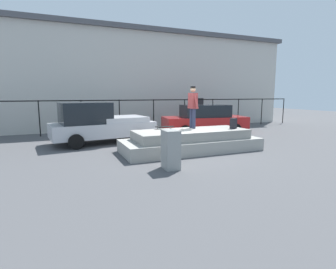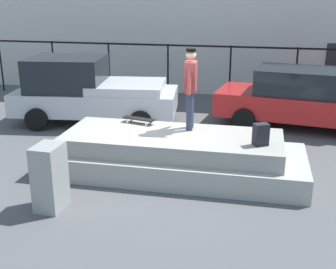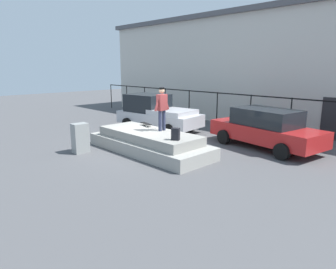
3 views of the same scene
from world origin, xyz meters
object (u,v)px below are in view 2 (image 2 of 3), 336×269
(skateboarder, at_px, (191,84))
(car_red_sedan_mid, at_px, (304,98))
(utility_box, at_px, (50,177))
(car_silver_pickup_near, at_px, (89,91))
(backpack, at_px, (261,134))
(skateboard, at_px, (139,119))

(skateboarder, xyz_separation_m, car_red_sedan_mid, (2.67, 3.51, -1.00))
(utility_box, bearing_deg, car_silver_pickup_near, 106.44)
(skateboarder, relative_size, backpack, 3.99)
(skateboard, relative_size, car_silver_pickup_near, 0.16)
(skateboarder, distance_m, utility_box, 3.51)
(skateboarder, xyz_separation_m, car_silver_pickup_near, (-3.44, 2.76, -0.92))
(backpack, bearing_deg, utility_box, -1.02)
(backpack, distance_m, utility_box, 4.05)
(skateboard, relative_size, car_red_sedan_mid, 0.16)
(utility_box, bearing_deg, skateboarder, 52.56)
(skateboarder, relative_size, utility_box, 1.45)
(skateboarder, height_order, skateboard, skateboarder)
(car_red_sedan_mid, distance_m, utility_box, 7.69)
(car_silver_pickup_near, height_order, utility_box, car_silver_pickup_near)
(backpack, distance_m, car_silver_pickup_near, 6.09)
(skateboard, height_order, backpack, backpack)
(skateboarder, bearing_deg, car_silver_pickup_near, 141.23)
(car_silver_pickup_near, bearing_deg, car_red_sedan_mid, 6.94)
(skateboard, height_order, car_red_sedan_mid, car_red_sedan_mid)
(skateboard, height_order, utility_box, utility_box)
(skateboard, distance_m, utility_box, 2.86)
(car_silver_pickup_near, distance_m, car_red_sedan_mid, 6.16)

